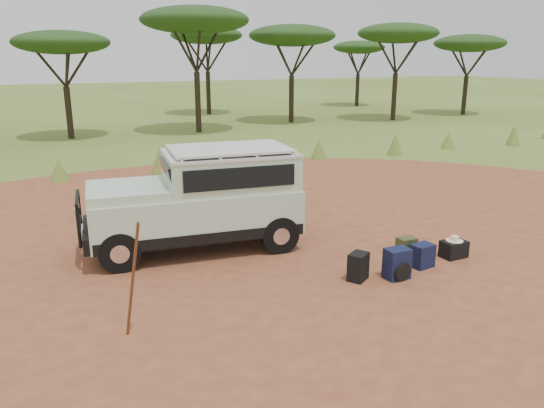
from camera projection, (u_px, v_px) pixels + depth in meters
name	position (u px, v px, depth m)	size (l,w,h in m)	color
ground	(273.00, 274.00, 9.37)	(140.00, 140.00, 0.00)	#5B6724
dirt_clearing	(273.00, 274.00, 9.37)	(23.00, 23.00, 0.01)	#9B5633
grass_fringe	(164.00, 163.00, 16.91)	(36.60, 1.60, 0.90)	#5B6724
acacia_treeline	(119.00, 30.00, 25.72)	(46.70, 13.20, 6.26)	#2C2419
safari_vehicle	(202.00, 201.00, 10.36)	(4.28, 2.06, 2.01)	#B8D6B7
walking_staff	(133.00, 281.00, 7.05)	(0.04, 0.04, 1.70)	brown
backpack_black	(358.00, 267.00, 9.05)	(0.36, 0.26, 0.49)	black
backpack_navy	(397.00, 264.00, 9.12)	(0.41, 0.30, 0.54)	#13183B
backpack_olive	(406.00, 250.00, 9.89)	(0.33, 0.24, 0.47)	#414A22
duffel_navy	(422.00, 256.00, 9.62)	(0.39, 0.29, 0.44)	#13183B
hard_case	(454.00, 249.00, 10.09)	(0.47, 0.33, 0.33)	black
stuff_sack	(396.00, 269.00, 9.13)	(0.34, 0.34, 0.34)	black
safari_hat	(455.00, 239.00, 10.04)	(0.32, 0.32, 0.09)	beige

